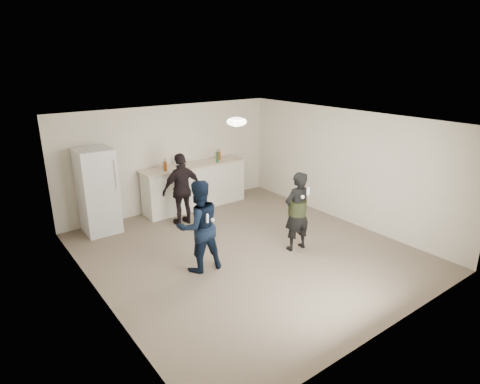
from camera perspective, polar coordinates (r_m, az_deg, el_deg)
floor at (r=7.80m, az=0.89°, el=-8.41°), size 6.00×6.00×0.00m
ceiling at (r=7.02m, az=0.99°, el=10.07°), size 6.00×6.00×0.00m
wall_back at (r=9.77m, az=-9.88°, el=4.77°), size 6.00×0.00×6.00m
wall_front at (r=5.43m, az=20.78°, el=-7.68°), size 6.00×0.00×6.00m
wall_left at (r=6.14m, az=-19.93°, el=-4.49°), size 0.00×6.00×6.00m
wall_right at (r=9.19m, az=14.70°, el=3.54°), size 0.00×6.00×6.00m
counter at (r=9.90m, az=-6.39°, el=0.75°), size 2.60×0.56×1.05m
counter_top at (r=9.75m, az=-6.50°, el=3.80°), size 2.68×0.64×0.04m
fridge at (r=8.84m, az=-19.59°, el=0.10°), size 0.70×0.70×1.80m
fridge_handle at (r=8.46m, az=-17.31°, el=2.39°), size 0.02×0.02×0.60m
ceiling_dome at (r=7.27m, az=-0.48°, el=9.96°), size 0.36×0.36×0.16m
shaker at (r=9.44m, az=-10.75°, el=3.76°), size 0.08×0.08×0.17m
man at (r=6.88m, az=-5.88°, el=-4.85°), size 0.85×0.69×1.63m
woman at (r=7.66m, az=8.12°, el=-2.76°), size 0.60×0.42×1.55m
camo_shorts at (r=7.63m, az=8.15°, el=-2.24°), size 0.34×0.34×0.28m
spectator at (r=8.83m, az=-8.21°, el=0.37°), size 0.95×0.40×1.61m
remote_man at (r=6.57m, az=-4.68°, el=-3.75°), size 0.04×0.04×0.15m
nunchuk_man at (r=6.68m, az=-3.93°, el=-4.00°), size 0.07×0.07×0.07m
remote_woman at (r=7.34m, az=9.65°, el=0.13°), size 0.04×0.04×0.15m
nunchuk_woman at (r=7.32m, az=8.90°, el=-0.70°), size 0.07×0.07×0.07m
bottle_cluster at (r=9.65m, az=-6.69°, el=4.41°), size 1.65×0.39×0.26m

